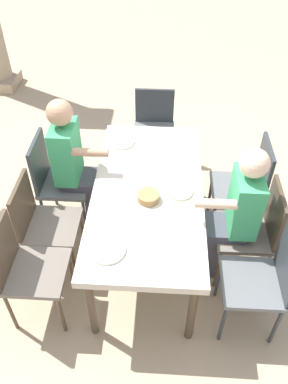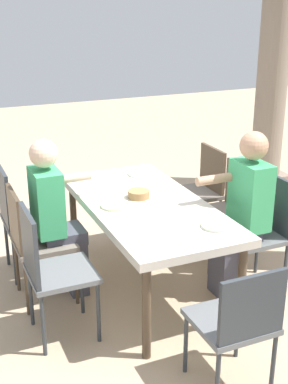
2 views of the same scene
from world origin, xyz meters
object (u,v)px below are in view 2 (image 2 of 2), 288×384
at_px(plate_1, 115,206).
at_px(bread_basket, 139,194).
at_px(dining_table, 146,210).
at_px(diner_man_white, 56,214).
at_px(plate_2, 216,226).
at_px(chair_head_east, 238,320).
at_px(chair_west_south, 20,213).
at_px(chair_east_north, 263,226).
at_px(plate_0, 142,174).
at_px(chair_west_north, 201,187).
at_px(diner_woman_green, 242,209).
at_px(chair_mid_north, 227,206).
at_px(chair_mid_south, 33,237).
at_px(stone_column_near, 273,70).
at_px(chair_east_south, 49,265).

distance_m(plate_1, bread_basket, 0.26).
relative_size(dining_table, diner_man_white, 1.41).
bearing_deg(plate_2, dining_table, -156.63).
bearing_deg(chair_head_east, chair_west_south, -156.38).
bearing_deg(chair_east_north, chair_head_east, -41.43).
distance_m(dining_table, plate_0, 0.68).
bearing_deg(chair_west_north, bread_basket, -58.65).
relative_size(dining_table, diner_woman_green, 1.37).
bearing_deg(chair_mid_north, dining_table, -78.70).
relative_size(chair_west_south, chair_mid_south, 1.03).
height_order(chair_head_east, stone_column_near, stone_column_near).
distance_m(chair_west_north, plate_0, 0.65).
distance_m(stone_column_near, plate_1, 3.20).
distance_m(diner_man_white, bread_basket, 0.67).
xyz_separation_m(dining_table, chair_head_east, (1.32, 0.00, -0.18)).
relative_size(chair_west_south, chair_mid_north, 1.07).
relative_size(chair_mid_south, bread_basket, 5.41).
bearing_deg(stone_column_near, chair_east_south, -57.74).
relative_size(dining_table, plate_0, 7.03).
relative_size(dining_table, plate_2, 8.22).
relative_size(chair_mid_north, chair_east_south, 0.92).
relative_size(chair_east_north, diner_man_white, 0.72).
bearing_deg(chair_west_south, stone_column_near, 107.99).
relative_size(chair_west_south, bread_basket, 5.60).
distance_m(chair_mid_north, chair_mid_south, 1.71).
bearing_deg(diner_woman_green, dining_table, -117.68).
xyz_separation_m(chair_west_south, chair_east_south, (0.99, -0.00, 0.00)).
height_order(chair_mid_north, chair_east_north, chair_east_north).
bearing_deg(plate_2, bread_basket, -159.41).
height_order(chair_west_south, chair_mid_south, chair_west_south).
relative_size(chair_mid_north, chair_head_east, 1.04).
distance_m(chair_mid_north, bread_basket, 0.91).
bearing_deg(chair_east_south, plate_0, 131.64).
bearing_deg(chair_west_north, chair_mid_south, -74.51).
height_order(chair_head_east, diner_man_white, diner_man_white).
relative_size(chair_east_north, plate_2, 4.22).
distance_m(chair_east_south, chair_head_east, 1.30).
xyz_separation_m(chair_east_north, stone_column_near, (-2.05, 1.52, 0.90)).
bearing_deg(diner_man_white, stone_column_near, 116.56).
bearing_deg(chair_west_south, chair_east_north, 59.99).
distance_m(chair_mid_north, chair_east_south, 1.79).
distance_m(chair_west_south, chair_east_north, 1.99).
distance_m(chair_west_south, chair_east_south, 0.99).
relative_size(chair_head_east, plate_2, 3.88).
distance_m(chair_west_north, plate_2, 1.41).
xyz_separation_m(chair_west_south, diner_man_white, (0.47, 0.19, 0.14)).
relative_size(stone_column_near, plate_0, 11.32).
relative_size(chair_east_north, plate_0, 3.61).
relative_size(chair_head_east, plate_1, 3.94).
xyz_separation_m(chair_west_north, stone_column_near, (-1.05, 1.52, 0.90)).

